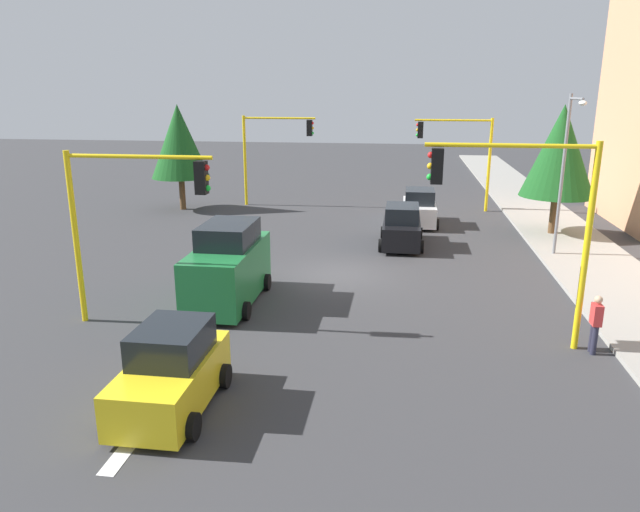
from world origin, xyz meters
The scene contains 15 objects.
ground_plane centered at (0.00, 0.00, 0.00)m, with size 120.00×120.00×0.00m, color #353538.
sidewalk_kerb centered at (-5.00, 10.50, 0.07)m, with size 80.00×4.00×0.15m, color gray.
lane_arrow_near centered at (11.51, -3.00, 0.01)m, with size 2.40×1.10×1.10m.
traffic_signal_far_left centered at (-14.00, 5.68, 3.94)m, with size 0.36×4.59×5.55m.
traffic_signal_far_right centered at (-14.00, -5.69, 3.97)m, with size 0.36×4.59×5.61m.
traffic_signal_near_right centered at (6.00, -5.66, 3.84)m, with size 0.36×4.59×5.41m.
traffic_signal_near_left centered at (6.00, 5.73, 4.14)m, with size 0.36×4.59×5.87m.
street_lamp_curbside centered at (-3.61, 9.20, 4.35)m, with size 2.15×0.28×7.00m.
tree_roadside_mid centered at (-8.00, 10.00, 4.24)m, with size 3.57×3.57×6.49m.
tree_opposite_side centered at (-12.00, -11.00, 4.14)m, with size 3.48×3.48×6.33m.
delivery_van_green centered at (3.68, -3.39, 1.28)m, with size 4.80×2.22×2.77m.
car_white centered at (-9.69, 3.37, 0.90)m, with size 3.99×2.06×1.98m.
car_black centered at (-4.94, 2.47, 0.90)m, with size 4.16×2.03×1.98m.
car_yellow centered at (10.75, -2.65, 0.90)m, with size 3.73×2.02×1.98m.
pedestrian_crossing centered at (6.26, 7.91, 0.91)m, with size 0.40×0.24×1.70m.
Camera 1 is at (22.45, 2.47, 7.15)m, focal length 33.13 mm.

